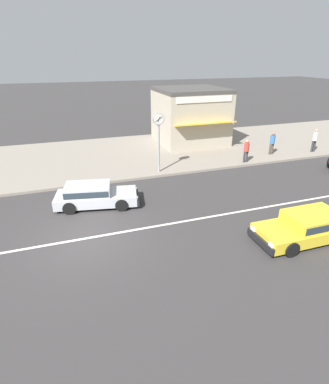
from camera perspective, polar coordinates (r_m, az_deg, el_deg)
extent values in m
plane|color=#383535|center=(12.68, -14.68, -8.54)|extent=(160.00, 160.00, 0.00)
cube|color=silver|center=(12.68, -14.68, -8.53)|extent=(50.40, 0.14, 0.01)
cube|color=gray|center=(22.14, -17.15, 5.93)|extent=(68.00, 10.00, 0.15)
cube|color=yellow|center=(13.24, 24.92, -6.64)|extent=(3.87, 1.69, 0.48)
cube|color=yellow|center=(13.28, 26.52, -4.56)|extent=(2.14, 1.51, 0.46)
cube|color=#28333D|center=(13.28, 26.52, -4.56)|extent=(2.05, 1.54, 0.29)
cube|color=black|center=(12.13, 17.79, -8.92)|extent=(0.13, 1.63, 0.28)
cube|color=white|center=(11.66, 19.67, -9.48)|extent=(0.08, 0.24, 0.14)
cube|color=white|center=(12.43, 16.51, -6.74)|extent=(0.08, 0.24, 0.14)
cylinder|color=black|center=(12.08, 23.01, -9.99)|extent=(0.60, 0.22, 0.60)
cylinder|color=black|center=(13.08, 18.66, -6.46)|extent=(0.60, 0.22, 0.60)
cylinder|color=black|center=(14.54, 26.34, -4.57)|extent=(0.60, 0.22, 0.60)
cube|color=#B7BABF|center=(15.04, -12.80, -1.06)|extent=(4.11, 2.28, 0.48)
cube|color=#B7BABF|center=(14.89, -14.45, 0.49)|extent=(2.36, 1.80, 0.46)
cube|color=#28333D|center=(14.89, -14.45, 0.49)|extent=(2.29, 1.81, 0.29)
cube|color=black|center=(15.01, -5.20, -0.99)|extent=(0.41, 1.54, 0.28)
cube|color=white|center=(15.42, -5.44, 0.58)|extent=(0.12, 0.25, 0.14)
cube|color=white|center=(14.42, -5.23, -1.20)|extent=(0.12, 0.25, 0.14)
cylinder|color=black|center=(15.69, -8.21, 0.01)|extent=(0.63, 0.33, 0.60)
cylinder|color=black|center=(14.34, -8.18, -2.46)|extent=(0.63, 0.33, 0.60)
cylinder|color=black|center=(15.92, -16.88, -0.48)|extent=(0.63, 0.33, 0.60)
cylinder|color=black|center=(14.59, -17.66, -2.95)|extent=(0.63, 0.33, 0.60)
cylinder|color=black|center=(22.58, 28.76, 4.85)|extent=(0.42, 0.50, 0.56)
cylinder|color=#9E9EA3|center=(18.25, -1.11, 8.20)|extent=(0.12, 0.12, 2.91)
cylinder|color=#9E9EA3|center=(17.83, -1.15, 13.76)|extent=(0.68, 0.18, 0.68)
cylinder|color=white|center=(17.74, -1.06, 13.70)|extent=(0.60, 0.02, 0.60)
cylinder|color=white|center=(17.91, -1.25, 13.81)|extent=(0.60, 0.02, 0.60)
cube|color=black|center=(17.73, -1.05, 13.69)|extent=(0.17, 0.01, 0.29)
cube|color=black|center=(17.72, -1.05, 13.69)|extent=(0.43, 0.01, 0.28)
cylinder|color=#333338|center=(25.13, 26.32, 7.82)|extent=(0.14, 0.14, 0.85)
cylinder|color=#333338|center=(25.27, 26.65, 7.84)|extent=(0.14, 0.14, 0.85)
cylinder|color=silver|center=(25.03, 26.81, 9.45)|extent=(0.34, 0.34, 0.64)
sphere|color=tan|center=(24.94, 27.00, 10.41)|extent=(0.23, 0.23, 0.23)
cylinder|color=#333338|center=(20.96, 14.95, 6.49)|extent=(0.14, 0.14, 0.77)
cylinder|color=#333338|center=(21.07, 15.41, 6.53)|extent=(0.14, 0.14, 0.77)
cylinder|color=#D63D33|center=(20.83, 15.39, 8.27)|extent=(0.34, 0.34, 0.58)
sphere|color=tan|center=(20.73, 15.51, 9.31)|extent=(0.21, 0.21, 0.21)
cylinder|color=#4C4238|center=(23.26, 19.46, 7.73)|extent=(0.14, 0.14, 0.81)
cylinder|color=#4C4238|center=(23.38, 19.86, 7.76)|extent=(0.14, 0.14, 0.81)
cylinder|color=#336BB7|center=(23.15, 19.91, 9.41)|extent=(0.34, 0.34, 0.60)
sphere|color=#997051|center=(23.05, 20.06, 10.39)|extent=(0.22, 0.22, 0.22)
cube|color=#B2A893|center=(25.20, 4.89, 14.04)|extent=(5.13, 5.10, 4.04)
cube|color=#474442|center=(24.90, 5.07, 18.88)|extent=(5.24, 5.21, 0.24)
cube|color=gold|center=(22.61, 7.84, 12.76)|extent=(4.62, 0.90, 0.28)
cube|color=white|center=(22.63, 7.72, 17.11)|extent=(4.36, 0.08, 0.44)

